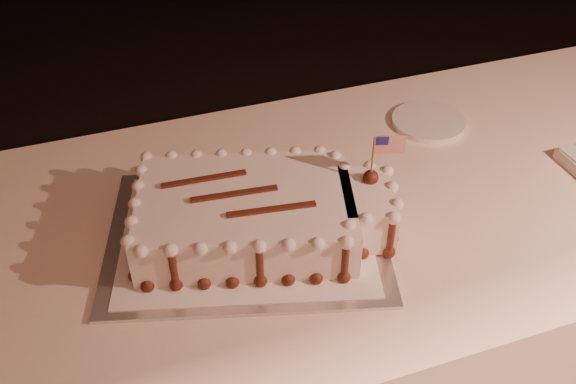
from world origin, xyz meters
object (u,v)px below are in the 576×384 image
object	(u,v)px
sheet_cake	(261,214)
side_plate	(428,122)
cake_board	(247,235)
banquet_table	(391,308)

from	to	relation	value
sheet_cake	side_plate	xyz separation A→B (m)	(0.47, 0.23, -0.05)
cake_board	sheet_cake	world-z (taller)	sheet_cake
sheet_cake	side_plate	bearing A→B (deg)	26.08
banquet_table	sheet_cake	world-z (taller)	sheet_cake
banquet_table	side_plate	xyz separation A→B (m)	(0.14, 0.19, 0.38)
cake_board	sheet_cake	distance (m)	0.06
banquet_table	side_plate	distance (m)	0.45
cake_board	side_plate	bearing A→B (deg)	39.90
cake_board	sheet_cake	bearing A→B (deg)	0.14
side_plate	sheet_cake	bearing A→B (deg)	-153.92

